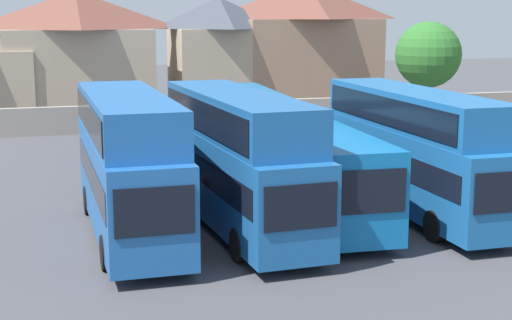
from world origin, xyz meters
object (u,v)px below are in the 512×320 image
at_px(house_terrace_centre, 77,53).
at_px(house_terrace_right, 220,53).
at_px(bus_1, 128,157).
at_px(bus_7, 253,118).
at_px(tree_left_of_lot, 428,55).
at_px(bus_4, 414,145).
at_px(bus_3, 320,169).
at_px(bus_5, 131,124).
at_px(bus_6, 206,121).
at_px(house_terrace_far_right, 305,44).
at_px(bus_2, 238,153).

distance_m(house_terrace_centre, house_terrace_right, 10.94).
distance_m(bus_1, bus_7, 16.83).
relative_size(house_terrace_centre, tree_left_of_lot, 1.58).
relative_size(bus_4, house_terrace_right, 1.36).
distance_m(bus_3, house_terrace_centre, 34.12).
height_order(house_terrace_centre, tree_left_of_lot, house_terrace_centre).
height_order(bus_5, house_terrace_right, house_terrace_right).
bearing_deg(bus_5, bus_4, 33.98).
height_order(bus_4, house_terrace_right, house_terrace_right).
bearing_deg(house_terrace_centre, tree_left_of_lot, -25.93).
distance_m(bus_4, bus_5, 16.79).
xyz_separation_m(bus_6, house_terrace_right, (5.47, 19.19, 2.61)).
relative_size(house_terrace_centre, house_terrace_far_right, 0.97).
height_order(bus_6, house_terrace_centre, house_terrace_centre).
bearing_deg(bus_7, house_terrace_right, 175.50).
xyz_separation_m(bus_3, bus_7, (1.58, 14.46, -0.02)).
relative_size(house_terrace_centre, house_terrace_right, 1.26).
xyz_separation_m(bus_1, bus_5, (1.91, 14.14, -0.89)).
bearing_deg(bus_7, bus_5, -84.18).
bearing_deg(bus_6, house_terrace_right, 169.02).
bearing_deg(bus_7, tree_left_of_lot, 121.19).
relative_size(bus_4, bus_5, 1.11).
bearing_deg(tree_left_of_lot, bus_7, -152.56).
height_order(bus_7, house_terrace_centre, house_terrace_centre).
xyz_separation_m(bus_5, bus_6, (4.07, 0.09, -0.01)).
relative_size(bus_6, tree_left_of_lot, 1.45).
bearing_deg(bus_5, house_terrace_centre, -174.85).
xyz_separation_m(bus_3, bus_6, (-1.13, 14.30, -0.08)).
height_order(bus_6, house_terrace_right, house_terrace_right).
xyz_separation_m(bus_6, bus_7, (2.71, 0.15, 0.06)).
bearing_deg(bus_1, house_terrace_far_right, 151.13).
xyz_separation_m(bus_2, house_terrace_far_right, (14.85, 34.16, 2.39)).
relative_size(bus_3, house_terrace_right, 1.18).
height_order(bus_5, tree_left_of_lot, tree_left_of_lot).
bearing_deg(bus_4, house_terrace_far_right, 167.54).
relative_size(bus_7, house_terrace_right, 1.25).
relative_size(bus_1, house_terrace_centre, 1.01).
bearing_deg(bus_3, tree_left_of_lot, 146.72).
bearing_deg(bus_5, bus_7, 93.08).
bearing_deg(tree_left_of_lot, house_terrace_right, 136.89).
relative_size(bus_3, bus_7, 0.94).
height_order(bus_3, bus_6, bus_3).
bearing_deg(bus_7, bus_4, 13.05).
relative_size(bus_5, tree_left_of_lot, 1.53).
xyz_separation_m(bus_4, house_terrace_right, (0.42, 33.35, 1.81)).
distance_m(bus_6, bus_7, 2.72).
xyz_separation_m(bus_1, house_terrace_right, (11.46, 33.42, 1.71)).
distance_m(house_terrace_right, house_terrace_far_right, 7.33).
height_order(bus_2, house_terrace_right, house_terrace_right).
bearing_deg(bus_4, house_terrace_right, 179.65).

